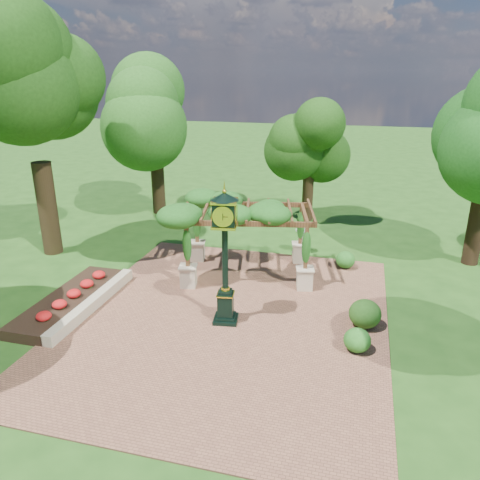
# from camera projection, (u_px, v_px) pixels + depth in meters

# --- Properties ---
(ground) EXTENTS (120.00, 120.00, 0.00)m
(ground) POSITION_uv_depth(u_px,v_px,m) (219.00, 335.00, 14.27)
(ground) COLOR #1E4714
(ground) RESTS_ON ground
(brick_plaza) EXTENTS (10.00, 12.00, 0.04)m
(brick_plaza) POSITION_uv_depth(u_px,v_px,m) (228.00, 318.00, 15.17)
(brick_plaza) COLOR brown
(brick_plaza) RESTS_ON ground
(border_wall) EXTENTS (0.35, 5.00, 0.40)m
(border_wall) POSITION_uv_depth(u_px,v_px,m) (93.00, 303.00, 15.75)
(border_wall) COLOR #C6B793
(border_wall) RESTS_ON ground
(flower_bed) EXTENTS (1.50, 5.00, 0.36)m
(flower_bed) POSITION_uv_depth(u_px,v_px,m) (70.00, 301.00, 15.97)
(flower_bed) COLOR red
(flower_bed) RESTS_ON ground
(pedestal_clock) EXTENTS (0.96, 0.96, 4.31)m
(pedestal_clock) POSITION_uv_depth(u_px,v_px,m) (225.00, 247.00, 14.12)
(pedestal_clock) COLOR black
(pedestal_clock) RESTS_ON brick_plaza
(pergola) EXTENTS (5.50, 4.06, 3.12)m
(pergola) POSITION_uv_depth(u_px,v_px,m) (248.00, 212.00, 17.65)
(pergola) COLOR beige
(pergola) RESTS_ON brick_plaza
(sundial) EXTENTS (0.77, 0.77, 1.08)m
(sundial) POSITION_uv_depth(u_px,v_px,m) (301.00, 243.00, 20.52)
(sundial) COLOR gray
(sundial) RESTS_ON ground
(shrub_front) EXTENTS (0.86, 0.86, 0.69)m
(shrub_front) POSITION_uv_depth(u_px,v_px,m) (357.00, 340.00, 13.26)
(shrub_front) COLOR #24621C
(shrub_front) RESTS_ON brick_plaza
(shrub_mid) EXTENTS (1.31, 1.31, 0.90)m
(shrub_mid) POSITION_uv_depth(u_px,v_px,m) (365.00, 314.00, 14.49)
(shrub_mid) COLOR #244F16
(shrub_mid) RESTS_ON brick_plaza
(shrub_back) EXTENTS (0.97, 0.97, 0.69)m
(shrub_back) POSITION_uv_depth(u_px,v_px,m) (345.00, 260.00, 18.89)
(shrub_back) COLOR #215E1B
(shrub_back) RESTS_ON brick_plaza
(tree_west_near) EXTENTS (4.26, 4.26, 10.36)m
(tree_west_near) POSITION_uv_depth(u_px,v_px,m) (29.00, 84.00, 18.33)
(tree_west_near) COLOR #332414
(tree_west_near) RESTS_ON ground
(tree_west_far) EXTENTS (4.14, 4.14, 8.12)m
(tree_west_far) POSITION_uv_depth(u_px,v_px,m) (154.00, 111.00, 24.66)
(tree_west_far) COLOR #302312
(tree_west_far) RESTS_ON ground
(tree_north) EXTENTS (3.15, 3.15, 6.27)m
(tree_north) POSITION_uv_depth(u_px,v_px,m) (310.00, 139.00, 23.79)
(tree_north) COLOR #382616
(tree_north) RESTS_ON ground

